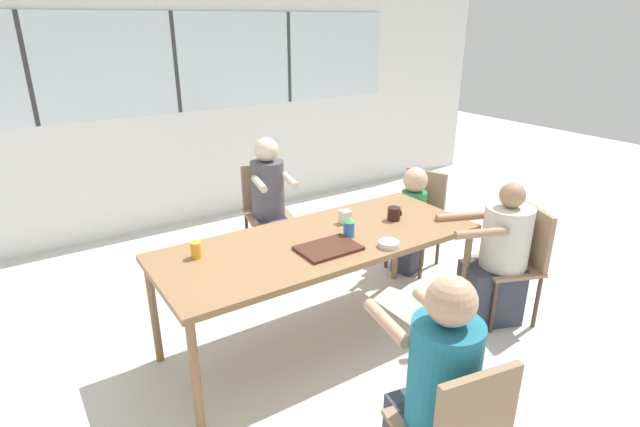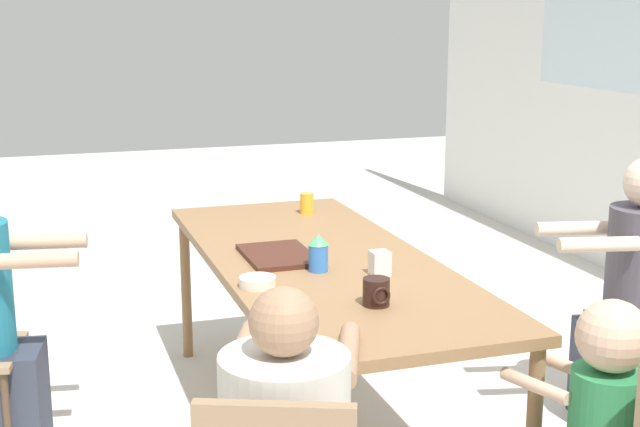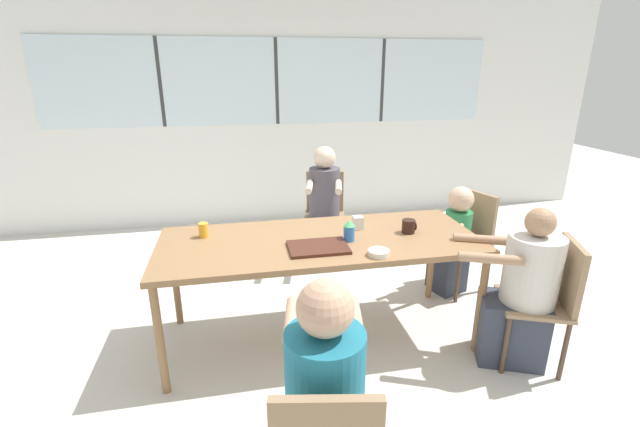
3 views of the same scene
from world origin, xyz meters
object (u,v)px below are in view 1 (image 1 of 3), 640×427
Objects in this scene: chair_for_man_teal_shirt at (520,255)px; person_woman_green_shirt at (269,207)px; person_man_blue_shirt at (436,400)px; juice_glass at (196,250)px; chair_for_woman_green_shirt at (265,203)px; chair_for_toddler at (420,210)px; milk_carton_small at (345,217)px; bowl_white_shallow at (389,244)px; person_toddler at (411,221)px; sippy_cup at (349,226)px; coffee_mug at (394,214)px; person_man_teal_shirt at (498,262)px.

person_woman_green_shirt is (-1.07, 1.84, 0.01)m from chair_for_man_teal_shirt.
juice_glass is at bearing 120.09° from person_man_blue_shirt.
chair_for_toddler is at bearing 151.36° from chair_for_woman_green_shirt.
milk_carton_small is (-0.03, -1.31, 0.30)m from chair_for_woman_green_shirt.
bowl_white_shallow is at bearing 101.95° from chair_for_woman_green_shirt.
person_toddler is (0.95, -0.84, -0.07)m from person_woman_green_shirt.
person_man_blue_shirt is at bearing -108.99° from sippy_cup.
chair_for_toddler is at bearing 33.41° from coffee_mug.
person_man_teal_shirt is 2.13m from juice_glass.
coffee_mug reaches higher than bowl_white_shallow.
person_toddler is 2.07m from juice_glass.
sippy_cup is (-0.12, -1.35, 0.31)m from person_woman_green_shirt.
person_woman_green_shirt is 11.85× the size of coffee_mug.
coffee_mug is 0.45m from sippy_cup.
person_man_teal_shirt reaches higher than milk_carton_small.
coffee_mug is at bearing 114.49° from chair_for_woman_green_shirt.
chair_for_woman_green_shirt is 1.00× the size of chair_for_toddler.
chair_for_toddler is 8.84× the size of coffee_mug.
person_man_teal_shirt is (0.92, -1.78, -0.06)m from person_woman_green_shirt.
juice_glass is 1.07m from milk_carton_small.
juice_glass is at bearing 93.20° from person_man_teal_shirt.
person_woman_green_shirt is 1.23× the size of person_toddler.
milk_carton_small is (0.00, -1.15, 0.28)m from person_woman_green_shirt.
person_man_blue_shirt is (-0.54, -2.58, 0.00)m from person_woman_green_shirt.
chair_for_woman_green_shirt is 9.42× the size of milk_carton_small.
person_man_blue_shirt reaches higher than sippy_cup.
person_man_blue_shirt is 8.76× the size of bowl_white_shallow.
bowl_white_shallow is (-0.33, -0.33, -0.03)m from coffee_mug.
person_man_blue_shirt is 11.61× the size of juice_glass.
chair_for_woman_green_shirt is 6.50× the size of bowl_white_shallow.
coffee_mug is at bearing 72.49° from person_man_teal_shirt.
chair_for_man_teal_shirt is 8.61× the size of juice_glass.
milk_carton_small is (-0.91, 0.63, 0.34)m from person_man_teal_shirt.
person_man_teal_shirt is at bearing 90.00° from chair_for_man_teal_shirt.
juice_glass is (-2.02, -0.26, 0.36)m from person_toddler.
person_man_blue_shirt is (-1.64, -1.79, 0.02)m from chair_for_toddler.
chair_for_toddler is at bearing 8.19° from juice_glass.
chair_for_toddler is (0.02, 1.06, 0.00)m from chair_for_man_teal_shirt.
chair_for_toddler is 0.74× the size of person_man_blue_shirt.
person_woman_green_shirt reaches higher than sippy_cup.
sippy_cup is at bearing -172.45° from coffee_mug.
chair_for_man_teal_shirt is 1.13m from bowl_white_shallow.
bowl_white_shallow is at bearing 102.29° from person_man_teal_shirt.
sippy_cup is (-1.21, -0.57, 0.33)m from chair_for_toddler.
person_man_blue_shirt is at bearing 136.72° from chair_for_man_teal_shirt.
person_toddler is at bearing 145.55° from chair_for_woman_green_shirt.
person_man_blue_shirt reaches higher than chair_for_toddler.
juice_glass is at bearing 172.06° from coffee_mug.
juice_glass is (-2.16, -0.31, 0.30)m from chair_for_toddler.
sippy_cup is 0.24m from milk_carton_small.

